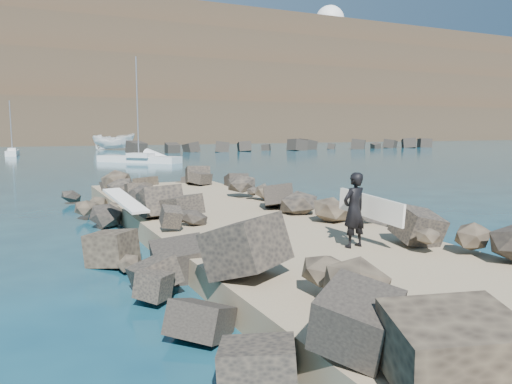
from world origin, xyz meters
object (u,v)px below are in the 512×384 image
Objects in this scene: surfboard_resting at (125,204)px; surfer_with_board at (356,210)px; radome at (330,25)px; boat_imported at (114,142)px.

surfboard_resting is 1.04× the size of surfer_with_board.
radome reaches higher than surfer_with_board.
radome is at bearing 41.83° from surfboard_resting.
surfboard_resting is at bearing -125.71° from radome.
surfboard_resting is 0.13× the size of radome.
surfer_with_board is 0.13× the size of radome.
radome is (101.29, 152.51, 40.44)m from surfer_with_board.
surfer_with_board is at bearing -123.59° from radome.
boat_imported is at bearing -139.96° from radome.
surfer_with_board reaches higher than surfboard_resting.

